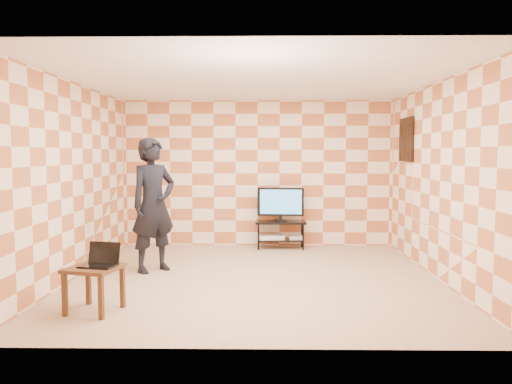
# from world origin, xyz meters

# --- Properties ---
(floor) EXTENTS (5.00, 5.00, 0.00)m
(floor) POSITION_xyz_m (0.00, 0.00, 0.00)
(floor) COLOR tan
(floor) RESTS_ON ground
(wall_back) EXTENTS (5.00, 0.02, 2.70)m
(wall_back) POSITION_xyz_m (0.00, 2.50, 1.35)
(wall_back) COLOR #FFE5C5
(wall_back) RESTS_ON ground
(wall_front) EXTENTS (5.00, 0.02, 2.70)m
(wall_front) POSITION_xyz_m (0.00, -2.50, 1.35)
(wall_front) COLOR #FFE5C5
(wall_front) RESTS_ON ground
(wall_left) EXTENTS (0.02, 5.00, 2.70)m
(wall_left) POSITION_xyz_m (-2.50, 0.00, 1.35)
(wall_left) COLOR #FFE5C5
(wall_left) RESTS_ON ground
(wall_right) EXTENTS (0.02, 5.00, 2.70)m
(wall_right) POSITION_xyz_m (2.50, 0.00, 1.35)
(wall_right) COLOR #FFE5C5
(wall_right) RESTS_ON ground
(ceiling) EXTENTS (5.00, 5.00, 0.02)m
(ceiling) POSITION_xyz_m (0.00, 0.00, 2.70)
(ceiling) COLOR white
(ceiling) RESTS_ON wall_back
(wall_art) EXTENTS (0.04, 0.72, 0.72)m
(wall_art) POSITION_xyz_m (2.47, 1.55, 1.95)
(wall_art) COLOR black
(wall_art) RESTS_ON wall_right
(tv_stand) EXTENTS (0.91, 0.41, 0.50)m
(tv_stand) POSITION_xyz_m (0.42, 2.19, 0.36)
(tv_stand) COLOR black
(tv_stand) RESTS_ON floor
(tv) EXTENTS (0.84, 0.18, 0.61)m
(tv) POSITION_xyz_m (0.42, 2.19, 0.84)
(tv) COLOR black
(tv) RESTS_ON tv_stand
(dvd_player) EXTENTS (0.48, 0.37, 0.07)m
(dvd_player) POSITION_xyz_m (0.25, 2.19, 0.21)
(dvd_player) COLOR silver
(dvd_player) RESTS_ON tv_stand
(game_console) EXTENTS (0.26, 0.20, 0.06)m
(game_console) POSITION_xyz_m (0.70, 2.19, 0.20)
(game_console) COLOR silver
(game_console) RESTS_ON tv_stand
(side_table) EXTENTS (0.63, 0.63, 0.50)m
(side_table) POSITION_xyz_m (-1.72, -1.48, 0.41)
(side_table) COLOR #3A2111
(side_table) RESTS_ON floor
(laptop) EXTENTS (0.42, 0.36, 0.25)m
(laptop) POSITION_xyz_m (-1.66, -1.45, 0.55)
(laptop) COLOR black
(laptop) RESTS_ON side_table
(person) EXTENTS (0.83, 0.83, 1.95)m
(person) POSITION_xyz_m (-1.49, 0.41, 0.97)
(person) COLOR black
(person) RESTS_ON floor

